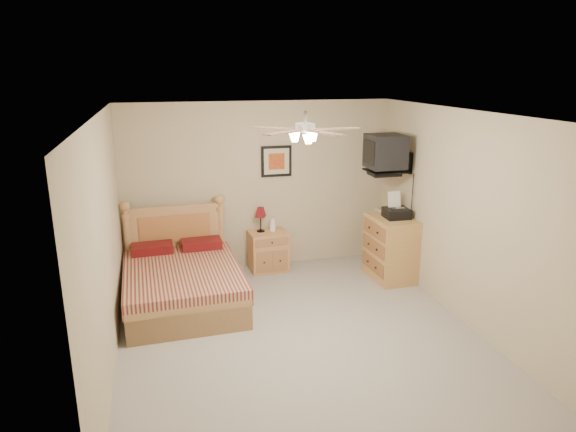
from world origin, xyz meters
The scene contains 17 objects.
floor centered at (0.00, 0.00, 0.00)m, with size 4.50×4.50×0.00m, color gray.
ceiling centered at (0.00, 0.00, 2.50)m, with size 4.00×4.50×0.04m, color white.
wall_back centered at (0.00, 2.25, 1.25)m, with size 4.00×0.04×2.50m, color #BBAB8A.
wall_front centered at (0.00, -2.25, 1.25)m, with size 4.00×0.04×2.50m, color #BBAB8A.
wall_left centered at (-2.00, 0.00, 1.25)m, with size 0.04×4.50×2.50m, color #BBAB8A.
wall_right centered at (2.00, 0.00, 1.25)m, with size 0.04×4.50×2.50m, color #BBAB8A.
bed centered at (-1.23, 1.12, 0.60)m, with size 1.42×1.86×1.20m, color #A27A47, non-canonical shape.
nightstand centered at (0.08, 2.00, 0.30)m, with size 0.55×0.42×0.60m, color tan.
table_lamp centered at (-0.01, 2.06, 0.79)m, with size 0.20×0.20×0.37m, color #620D13, non-canonical shape.
lotion_bottle centered at (0.16, 2.02, 0.72)m, with size 0.09×0.09×0.23m, color white.
framed_picture centered at (0.27, 2.23, 1.62)m, with size 0.46×0.04×0.46m, color black.
dresser centered at (1.73, 1.27, 0.46)m, with size 0.54×0.78×0.92m, color #A2773F.
fax_machine centered at (1.77, 1.24, 1.09)m, with size 0.33×0.35×0.35m, color black, non-canonical shape.
magazine_lower centered at (1.65, 1.54, 0.93)m, with size 0.22×0.29×0.03m, color #BEB39A.
magazine_upper centered at (1.69, 1.56, 0.95)m, with size 0.19×0.26×0.02m, color gray.
wall_tv centered at (1.75, 1.34, 1.81)m, with size 0.56×0.46×0.58m, color black, non-canonical shape.
ceiling_fan centered at (0.00, -0.20, 2.36)m, with size 1.14×1.14×0.28m, color white, non-canonical shape.
Camera 1 is at (-1.44, -5.10, 2.94)m, focal length 32.00 mm.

